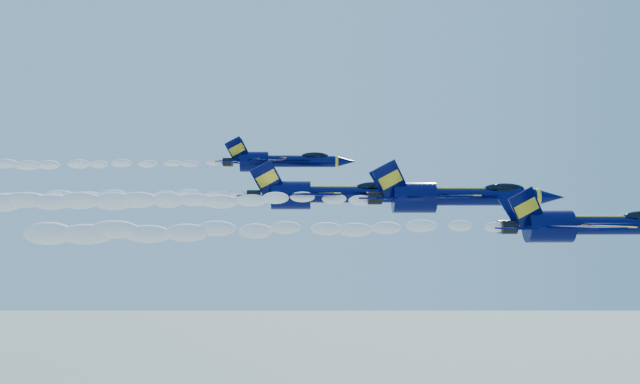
{
  "coord_description": "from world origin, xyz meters",
  "views": [
    {
      "loc": [
        -7.25,
        -70.05,
        152.15
      ],
      "look_at": [
        -5.51,
        -0.27,
        153.17
      ],
      "focal_mm": 40.0,
      "sensor_mm": 36.0,
      "label": 1
    }
  ],
  "objects_px": {
    "jet_lead": "(590,225)",
    "jet_third": "(327,194)",
    "jet_fourth": "(281,161)",
    "jet_second": "(453,196)"
  },
  "relations": [
    {
      "from": "jet_lead",
      "to": "jet_third",
      "type": "xyz_separation_m",
      "value": [
        -20.33,
        17.08,
        2.65
      ]
    },
    {
      "from": "jet_lead",
      "to": "jet_fourth",
      "type": "distance_m",
      "value": 36.4
    },
    {
      "from": "jet_second",
      "to": "jet_fourth",
      "type": "height_order",
      "value": "jet_fourth"
    },
    {
      "from": "jet_second",
      "to": "jet_fourth",
      "type": "bearing_deg",
      "value": 143.41
    },
    {
      "from": "jet_third",
      "to": "jet_fourth",
      "type": "bearing_deg",
      "value": 121.81
    },
    {
      "from": "jet_lead",
      "to": "jet_third",
      "type": "relative_size",
      "value": 0.89
    },
    {
      "from": "jet_lead",
      "to": "jet_second",
      "type": "relative_size",
      "value": 0.87
    },
    {
      "from": "jet_lead",
      "to": "jet_fourth",
      "type": "xyz_separation_m",
      "value": [
        -25.39,
        25.25,
        6.53
      ]
    },
    {
      "from": "jet_lead",
      "to": "jet_second",
      "type": "bearing_deg",
      "value": 123.46
    },
    {
      "from": "jet_lead",
      "to": "jet_second",
      "type": "distance_m",
      "value": 15.24
    }
  ]
}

